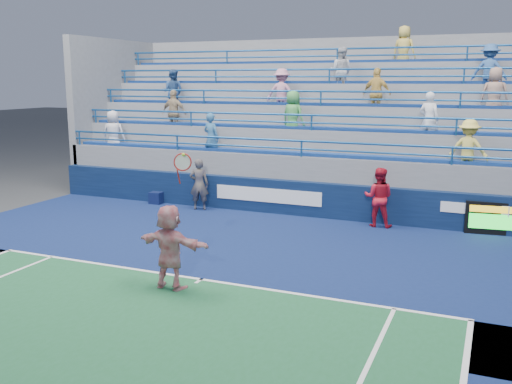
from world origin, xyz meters
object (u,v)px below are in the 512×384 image
at_px(line_judge, 199,184).
at_px(judge_chair, 157,197).
at_px(ball_girl, 379,197).
at_px(tennis_player, 170,247).
at_px(serve_speed_board, 491,218).

bearing_deg(line_judge, judge_chair, -27.04).
bearing_deg(ball_girl, tennis_player, 63.71).
bearing_deg(serve_speed_board, tennis_player, -130.41).
height_order(judge_chair, tennis_player, tennis_player).
xyz_separation_m(serve_speed_board, tennis_player, (-5.99, -7.03, 0.42)).
height_order(tennis_player, ball_girl, tennis_player).
xyz_separation_m(tennis_player, ball_girl, (2.94, 6.73, -0.02)).
height_order(judge_chair, ball_girl, ball_girl).
bearing_deg(line_judge, serve_speed_board, 163.71).
relative_size(line_judge, ball_girl, 0.98).
bearing_deg(ball_girl, serve_speed_board, -177.02).
bearing_deg(serve_speed_board, ball_girl, -174.32).
xyz_separation_m(line_judge, ball_girl, (5.86, 0.10, 0.02)).
distance_m(serve_speed_board, judge_chair, 10.74).
height_order(serve_speed_board, line_judge, line_judge).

